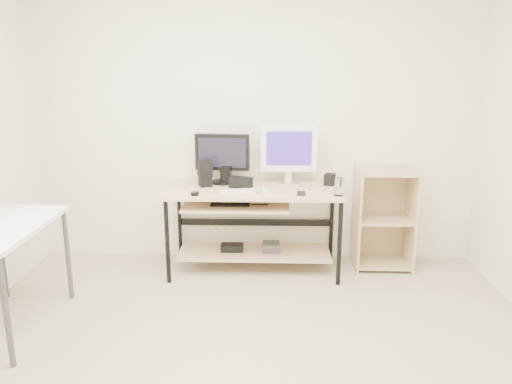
{
  "coord_description": "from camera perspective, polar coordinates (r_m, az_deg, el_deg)",
  "views": [
    {
      "loc": [
        0.14,
        -2.49,
        1.79
      ],
      "look_at": [
        0.03,
        1.3,
        0.81
      ],
      "focal_mm": 35.0,
      "sensor_mm": 36.0,
      "label": 1
    }
  ],
  "objects": [
    {
      "name": "room",
      "position": [
        2.59,
        -4.5,
        3.91
      ],
      "size": [
        4.01,
        4.01,
        2.62
      ],
      "color": "#BDAD91",
      "rests_on": "ground"
    },
    {
      "name": "desk",
      "position": [
        4.34,
        -0.55,
        -2.3
      ],
      "size": [
        1.5,
        0.65,
        0.75
      ],
      "color": "beige",
      "rests_on": "ground"
    },
    {
      "name": "shelf_unit",
      "position": [
        4.63,
        14.26,
        -2.81
      ],
      "size": [
        0.5,
        0.4,
        0.9
      ],
      "color": "#D3B684",
      "rests_on": "ground"
    },
    {
      "name": "black_monitor",
      "position": [
        4.44,
        -3.87,
        4.21
      ],
      "size": [
        0.48,
        0.2,
        0.44
      ],
      "rotation": [
        0.0,
        0.0,
        -0.09
      ],
      "color": "black",
      "rests_on": "desk"
    },
    {
      "name": "white_imac",
      "position": [
        4.41,
        3.79,
        4.85
      ],
      "size": [
        0.5,
        0.16,
        0.53
      ],
      "rotation": [
        0.0,
        0.0,
        0.03
      ],
      "color": "silver",
      "rests_on": "desk"
    },
    {
      "name": "keyboard",
      "position": [
        4.18,
        -1.38,
        0.15
      ],
      "size": [
        0.42,
        0.2,
        0.01
      ],
      "primitive_type": "cube",
      "rotation": [
        0.0,
        0.0,
        0.24
      ],
      "color": "white",
      "rests_on": "desk"
    },
    {
      "name": "mouse",
      "position": [
        4.17,
        0.31,
        0.25
      ],
      "size": [
        0.09,
        0.11,
        0.03
      ],
      "primitive_type": "ellipsoid",
      "rotation": [
        0.0,
        0.0,
        -0.27
      ],
      "color": "#ABABB0",
      "rests_on": "desk"
    },
    {
      "name": "center_speaker",
      "position": [
        4.3,
        -1.74,
        1.09
      ],
      "size": [
        0.21,
        0.15,
        0.1
      ],
      "primitive_type": "cube",
      "rotation": [
        0.0,
        0.0,
        -0.36
      ],
      "color": "black",
      "rests_on": "desk"
    },
    {
      "name": "speaker_left",
      "position": [
        4.36,
        -5.85,
        2.19
      ],
      "size": [
        0.15,
        0.15,
        0.23
      ],
      "rotation": [
        0.0,
        0.0,
        0.38
      ],
      "color": "black",
      "rests_on": "desk"
    },
    {
      "name": "speaker_right",
      "position": [
        4.44,
        8.42,
        1.43
      ],
      "size": [
        0.11,
        0.11,
        0.1
      ],
      "primitive_type": "cube",
      "rotation": [
        0.0,
        0.0,
        -0.39
      ],
      "color": "black",
      "rests_on": "desk"
    },
    {
      "name": "audio_controller",
      "position": [
        4.42,
        -3.35,
        1.89
      ],
      "size": [
        0.09,
        0.07,
        0.16
      ],
      "primitive_type": "cube",
      "rotation": [
        0.0,
        0.0,
        -0.28
      ],
      "color": "black",
      "rests_on": "desk"
    },
    {
      "name": "volume_puck",
      "position": [
        4.09,
        -7.01,
        -0.2
      ],
      "size": [
        0.08,
        0.08,
        0.03
      ],
      "primitive_type": "cylinder",
      "rotation": [
        0.0,
        0.0,
        -0.22
      ],
      "color": "black",
      "rests_on": "desk"
    },
    {
      "name": "smartphone",
      "position": [
        4.12,
        5.18,
        -0.16
      ],
      "size": [
        0.07,
        0.13,
        0.01
      ],
      "primitive_type": "cube",
      "rotation": [
        0.0,
        0.0,
        -0.05
      ],
      "color": "black",
      "rests_on": "desk"
    },
    {
      "name": "coaster",
      "position": [
        4.1,
        9.42,
        -0.41
      ],
      "size": [
        0.1,
        0.1,
        0.01
      ],
      "primitive_type": "cylinder",
      "rotation": [
        0.0,
        0.0,
        -0.03
      ],
      "color": "#906041",
      "rests_on": "desk"
    },
    {
      "name": "drinking_glass",
      "position": [
        4.08,
        9.46,
        0.61
      ],
      "size": [
        0.07,
        0.07,
        0.14
      ],
      "primitive_type": "cylinder",
      "rotation": [
        0.0,
        0.0,
        -0.03
      ],
      "color": "white",
      "rests_on": "coaster"
    }
  ]
}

